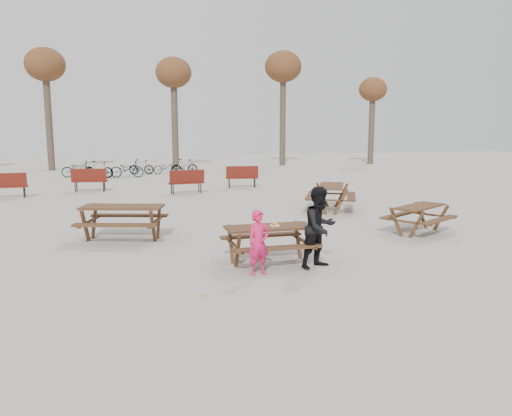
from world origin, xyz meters
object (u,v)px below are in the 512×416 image
object	(u,v)px
picnic_table_east	(419,219)
picnic_table_north	(123,223)
food_tray	(275,226)
child	(259,243)
adult	(320,227)
soda_bottle	(273,223)
main_picnic_table	(269,235)
picnic_table_far	(331,198)

from	to	relation	value
picnic_table_east	picnic_table_north	bearing A→B (deg)	140.19
food_tray	child	distance (m)	0.93
food_tray	picnic_table_north	size ratio (longest dim) A/B	0.09
food_tray	picnic_table_east	distance (m)	5.00
adult	picnic_table_north	xyz separation A→B (m)	(-3.76, 3.68, -0.39)
soda_bottle	main_picnic_table	bearing A→B (deg)	119.61
main_picnic_table	picnic_table_far	world-z (taller)	picnic_table_far
picnic_table_east	main_picnic_table	bearing A→B (deg)	170.17
soda_bottle	picnic_table_far	distance (m)	7.05
soda_bottle	adult	distance (m)	0.97
picnic_table_far	picnic_table_north	bearing A→B (deg)	137.49
adult	picnic_table_far	bearing A→B (deg)	41.29
food_tray	soda_bottle	xyz separation A→B (m)	(-0.04, -0.05, 0.05)
picnic_table_north	picnic_table_far	xyz separation A→B (m)	(6.89, 2.67, 0.00)
adult	picnic_table_east	world-z (taller)	adult
food_tray	adult	world-z (taller)	adult
main_picnic_table	soda_bottle	size ratio (longest dim) A/B	10.59
adult	picnic_table_north	distance (m)	5.28
adult	picnic_table_far	size ratio (longest dim) A/B	0.82
main_picnic_table	picnic_table_east	world-z (taller)	main_picnic_table
picnic_table_east	picnic_table_far	world-z (taller)	picnic_table_far
soda_bottle	child	xyz separation A→B (m)	(-0.51, -0.68, -0.22)
child	picnic_table_far	world-z (taller)	child
food_tray	child	size ratio (longest dim) A/B	0.14
child	picnic_table_far	xyz separation A→B (m)	(4.45, 6.52, -0.20)
picnic_table_east	picnic_table_far	xyz separation A→B (m)	(-0.75, 3.99, 0.06)
food_tray	picnic_table_far	world-z (taller)	picnic_table_far
soda_bottle	picnic_table_east	distance (m)	5.06
soda_bottle	adult	world-z (taller)	adult
child	adult	xyz separation A→B (m)	(1.33, 0.17, 0.19)
soda_bottle	child	world-z (taller)	child
main_picnic_table	child	world-z (taller)	child
soda_bottle	food_tray	bearing A→B (deg)	47.59
main_picnic_table	picnic_table_north	bearing A→B (deg)	133.33
child	main_picnic_table	bearing A→B (deg)	45.38
main_picnic_table	child	size ratio (longest dim) A/B	1.43
picnic_table_east	picnic_table_far	distance (m)	4.07
child	picnic_table_north	world-z (taller)	child
adult	picnic_table_east	distance (m)	4.56
picnic_table_north	picnic_table_far	size ratio (longest dim) A/B	0.99
main_picnic_table	child	xyz separation A→B (m)	(-0.45, -0.78, 0.04)
food_tray	soda_bottle	world-z (taller)	soda_bottle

